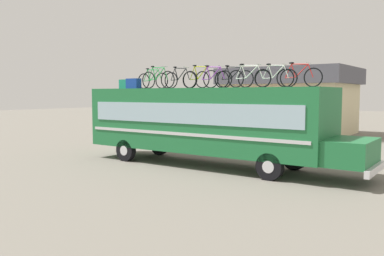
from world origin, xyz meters
The scene contains 14 objects.
ground_plane centered at (0.00, 0.00, 0.00)m, with size 120.00×120.00×0.00m, color slate.
bus centered at (0.23, 0.00, 1.84)m, with size 11.99×2.63×3.17m.
luggage_bag_1 centered at (-4.30, -0.02, 3.39)m, with size 0.60×0.33×0.44m, color #1E7F66.
luggage_bag_2 centered at (-3.53, -0.32, 3.40)m, with size 0.66×0.33×0.46m, color #193899.
rooftop_bicycle_1 centered at (-2.81, 0.16, 3.56)m, with size 1.78×0.44×0.94m.
rooftop_bicycle_2 centered at (-1.98, -0.44, 3.57)m, with size 1.80×0.44×0.98m.
rooftop_bicycle_3 centered at (-1.14, 0.01, 3.56)m, with size 1.69×0.44×0.94m.
rooftop_bicycle_4 centered at (-0.20, 0.16, 3.57)m, with size 1.77×0.44×0.98m.
rooftop_bicycle_5 centered at (0.61, -0.13, 3.55)m, with size 1.73×0.44×0.92m.
rooftop_bicycle_6 centered at (1.49, -0.05, 3.54)m, with size 1.72×0.44×0.89m.
rooftop_bicycle_7 centered at (2.33, -0.37, 3.54)m, with size 1.77×0.44×0.89m.
rooftop_bicycle_8 centered at (3.20, 0.01, 3.54)m, with size 1.66×0.44×0.88m.
rooftop_bicycle_9 centered at (4.07, 0.03, 3.54)m, with size 1.68×0.44×0.89m.
roadside_building centered at (-2.23, 15.04, 2.47)m, with size 9.01×7.13×4.79m.
Camera 1 is at (9.28, -13.76, 2.94)m, focal length 37.82 mm.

